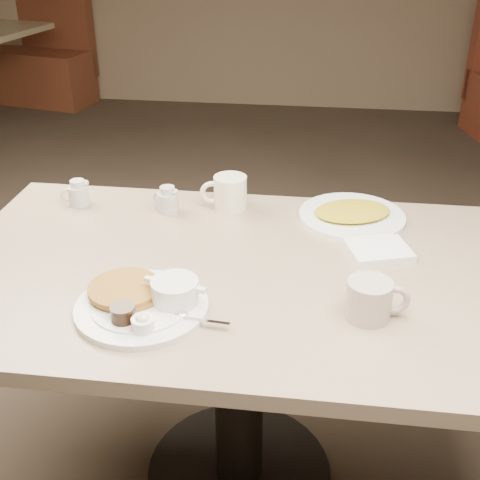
# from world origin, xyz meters

# --- Properties ---
(diner_table) EXTENTS (1.50, 0.90, 0.75)m
(diner_table) POSITION_xyz_m (0.00, 0.00, 0.58)
(diner_table) COLOR tan
(diner_table) RESTS_ON ground
(main_plate) EXTENTS (0.39, 0.36, 0.07)m
(main_plate) POSITION_xyz_m (-0.19, -0.20, 0.77)
(main_plate) COLOR white
(main_plate) RESTS_ON diner_table
(coffee_mug_near) EXTENTS (0.15, 0.11, 0.09)m
(coffee_mug_near) POSITION_xyz_m (0.31, -0.17, 0.80)
(coffee_mug_near) COLOR beige
(coffee_mug_near) RESTS_ON diner_table
(napkin) EXTENTS (0.19, 0.17, 0.02)m
(napkin) POSITION_xyz_m (0.35, 0.12, 0.76)
(napkin) COLOR white
(napkin) RESTS_ON diner_table
(coffee_mug_far) EXTENTS (0.15, 0.11, 0.10)m
(coffee_mug_far) POSITION_xyz_m (-0.08, 0.35, 0.80)
(coffee_mug_far) COLOR white
(coffee_mug_far) RESTS_ON diner_table
(creamer_left) EXTENTS (0.09, 0.06, 0.08)m
(creamer_left) POSITION_xyz_m (-0.53, 0.31, 0.79)
(creamer_left) COLOR silver
(creamer_left) RESTS_ON diner_table
(creamer_right) EXTENTS (0.09, 0.07, 0.08)m
(creamer_right) POSITION_xyz_m (-0.25, 0.30, 0.79)
(creamer_right) COLOR beige
(creamer_right) RESTS_ON diner_table
(hash_plate) EXTENTS (0.39, 0.39, 0.04)m
(hash_plate) POSITION_xyz_m (0.29, 0.32, 0.76)
(hash_plate) COLOR white
(hash_plate) RESTS_ON diner_table
(booth_back_left) EXTENTS (1.34, 1.49, 1.12)m
(booth_back_left) POSITION_xyz_m (-2.36, 3.83, 0.41)
(booth_back_left) COLOR brown
(booth_back_left) RESTS_ON ground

